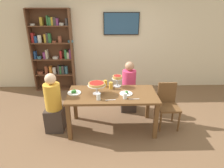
{
  "coord_description": "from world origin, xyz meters",
  "views": [
    {
      "loc": [
        -0.08,
        -3.21,
        2.24
      ],
      "look_at": [
        0.0,
        0.1,
        0.89
      ],
      "focal_mm": 30.64,
      "sensor_mm": 36.0,
      "label": 1
    }
  ],
  "objects_px": {
    "bookshelf": "(53,50)",
    "deep_dish_pizza_stand": "(97,85)",
    "salad_plate_far_diner": "(74,92)",
    "cutlery_knife_near": "(111,100)",
    "dining_table": "(112,98)",
    "beer_glass_amber_short": "(105,84)",
    "salad_plate_near_diner": "(126,93)",
    "cutlery_fork_far": "(97,87)",
    "television": "(121,24)",
    "water_glass_clear_far": "(125,96)",
    "diner_head_west": "(54,107)",
    "beer_glass_amber_tall": "(111,85)",
    "diner_far_right": "(129,90)",
    "chair_head_east": "(167,103)",
    "cutlery_fork_near": "(134,99)",
    "personal_pizza_stand": "(117,78)",
    "water_glass_clear_near": "(98,97)"
  },
  "relations": [
    {
      "from": "water_glass_clear_far",
      "to": "cutlery_knife_near",
      "type": "bearing_deg",
      "value": -167.96
    },
    {
      "from": "chair_head_east",
      "to": "water_glass_clear_near",
      "type": "bearing_deg",
      "value": 13.9
    },
    {
      "from": "chair_head_east",
      "to": "cutlery_knife_near",
      "type": "distance_m",
      "value": 1.2
    },
    {
      "from": "salad_plate_far_diner",
      "to": "cutlery_knife_near",
      "type": "relative_size",
      "value": 1.4
    },
    {
      "from": "salad_plate_near_diner",
      "to": "bookshelf",
      "type": "bearing_deg",
      "value": 131.96
    },
    {
      "from": "salad_plate_near_diner",
      "to": "cutlery_fork_far",
      "type": "relative_size",
      "value": 1.32
    },
    {
      "from": "beer_glass_amber_short",
      "to": "water_glass_clear_far",
      "type": "height_order",
      "value": "beer_glass_amber_short"
    },
    {
      "from": "bookshelf",
      "to": "deep_dish_pizza_stand",
      "type": "bearing_deg",
      "value": -57.29
    },
    {
      "from": "diner_head_west",
      "to": "water_glass_clear_near",
      "type": "distance_m",
      "value": 0.93
    },
    {
      "from": "diner_head_west",
      "to": "salad_plate_far_diner",
      "type": "distance_m",
      "value": 0.48
    },
    {
      "from": "personal_pizza_stand",
      "to": "chair_head_east",
      "type": "bearing_deg",
      "value": -14.99
    },
    {
      "from": "television",
      "to": "salad_plate_far_diner",
      "type": "relative_size",
      "value": 3.78
    },
    {
      "from": "diner_head_west",
      "to": "salad_plate_far_diner",
      "type": "bearing_deg",
      "value": 8.4
    },
    {
      "from": "dining_table",
      "to": "beer_glass_amber_short",
      "type": "relative_size",
      "value": 12.07
    },
    {
      "from": "personal_pizza_stand",
      "to": "beer_glass_amber_short",
      "type": "relative_size",
      "value": 1.68
    },
    {
      "from": "deep_dish_pizza_stand",
      "to": "salad_plate_near_diner",
      "type": "xyz_separation_m",
      "value": [
        0.54,
        -0.02,
        -0.16
      ]
    },
    {
      "from": "chair_head_east",
      "to": "beer_glass_amber_short",
      "type": "height_order",
      "value": "beer_glass_amber_short"
    },
    {
      "from": "cutlery_knife_near",
      "to": "dining_table",
      "type": "bearing_deg",
      "value": 75.2
    },
    {
      "from": "beer_glass_amber_tall",
      "to": "beer_glass_amber_short",
      "type": "bearing_deg",
      "value": 136.94
    },
    {
      "from": "dining_table",
      "to": "salad_plate_far_diner",
      "type": "xyz_separation_m",
      "value": [
        -0.71,
        0.03,
        0.12
      ]
    },
    {
      "from": "salad_plate_far_diner",
      "to": "beer_glass_amber_tall",
      "type": "bearing_deg",
      "value": 15.95
    },
    {
      "from": "cutlery_fork_near",
      "to": "beer_glass_amber_short",
      "type": "bearing_deg",
      "value": 128.0
    },
    {
      "from": "television",
      "to": "cutlery_fork_far",
      "type": "xyz_separation_m",
      "value": [
        -0.59,
        -1.82,
        -1.07
      ]
    },
    {
      "from": "water_glass_clear_near",
      "to": "diner_head_west",
      "type": "bearing_deg",
      "value": 165.47
    },
    {
      "from": "television",
      "to": "salad_plate_near_diner",
      "type": "relative_size",
      "value": 4.01
    },
    {
      "from": "beer_glass_amber_tall",
      "to": "diner_far_right",
      "type": "bearing_deg",
      "value": 49.7
    },
    {
      "from": "bookshelf",
      "to": "chair_head_east",
      "type": "xyz_separation_m",
      "value": [
        2.66,
        -1.93,
        -0.64
      ]
    },
    {
      "from": "beer_glass_amber_short",
      "to": "cutlery_knife_near",
      "type": "xyz_separation_m",
      "value": [
        0.09,
        -0.59,
        -0.07
      ]
    },
    {
      "from": "cutlery_fork_near",
      "to": "cutlery_knife_near",
      "type": "bearing_deg",
      "value": 179.82
    },
    {
      "from": "beer_glass_amber_tall",
      "to": "cutlery_fork_far",
      "type": "xyz_separation_m",
      "value": [
        -0.27,
        0.06,
        -0.07
      ]
    },
    {
      "from": "diner_far_right",
      "to": "cutlery_fork_far",
      "type": "distance_m",
      "value": 0.84
    },
    {
      "from": "chair_head_east",
      "to": "salad_plate_near_diner",
      "type": "xyz_separation_m",
      "value": [
        -0.83,
        -0.11,
        0.27
      ]
    },
    {
      "from": "personal_pizza_stand",
      "to": "cutlery_fork_far",
      "type": "bearing_deg",
      "value": -172.98
    },
    {
      "from": "salad_plate_near_diner",
      "to": "beer_glass_amber_short",
      "type": "height_order",
      "value": "beer_glass_amber_short"
    },
    {
      "from": "deep_dish_pizza_stand",
      "to": "cutlery_fork_far",
      "type": "distance_m",
      "value": 0.34
    },
    {
      "from": "bookshelf",
      "to": "television",
      "type": "bearing_deg",
      "value": 2.93
    },
    {
      "from": "cutlery_knife_near",
      "to": "diner_far_right",
      "type": "bearing_deg",
      "value": 58.8
    },
    {
      "from": "beer_glass_amber_short",
      "to": "cutlery_knife_near",
      "type": "distance_m",
      "value": 0.6
    },
    {
      "from": "chair_head_east",
      "to": "water_glass_clear_near",
      "type": "relative_size",
      "value": 7.48
    },
    {
      "from": "beer_glass_amber_tall",
      "to": "beer_glass_amber_short",
      "type": "height_order",
      "value": "beer_glass_amber_short"
    },
    {
      "from": "beer_glass_amber_tall",
      "to": "cutlery_knife_near",
      "type": "bearing_deg",
      "value": -91.63
    },
    {
      "from": "television",
      "to": "water_glass_clear_far",
      "type": "distance_m",
      "value": 2.54
    },
    {
      "from": "diner_far_right",
      "to": "water_glass_clear_far",
      "type": "xyz_separation_m",
      "value": [
        -0.17,
        -0.92,
        0.3
      ]
    },
    {
      "from": "deep_dish_pizza_stand",
      "to": "beer_glass_amber_tall",
      "type": "xyz_separation_m",
      "value": [
        0.26,
        0.23,
        -0.11
      ]
    },
    {
      "from": "salad_plate_near_diner",
      "to": "salad_plate_far_diner",
      "type": "bearing_deg",
      "value": 176.57
    },
    {
      "from": "diner_head_west",
      "to": "personal_pizza_stand",
      "type": "bearing_deg",
      "value": 16.97
    },
    {
      "from": "bookshelf",
      "to": "diner_far_right",
      "type": "xyz_separation_m",
      "value": [
        1.97,
        -1.3,
        -0.64
      ]
    },
    {
      "from": "television",
      "to": "deep_dish_pizza_stand",
      "type": "bearing_deg",
      "value": -105.43
    },
    {
      "from": "beer_glass_amber_short",
      "to": "diner_far_right",
      "type": "bearing_deg",
      "value": 36.4
    },
    {
      "from": "salad_plate_far_diner",
      "to": "water_glass_clear_far",
      "type": "height_order",
      "value": "water_glass_clear_far"
    }
  ]
}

